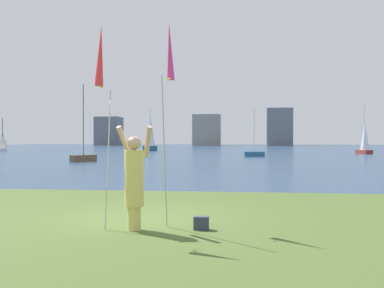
# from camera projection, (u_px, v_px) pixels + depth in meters

# --- Properties ---
(ground) EXTENTS (120.00, 138.00, 0.12)m
(ground) POSITION_uv_depth(u_px,v_px,m) (229.00, 152.00, 60.85)
(ground) COLOR #475B28
(person) EXTENTS (0.73, 0.54, 1.99)m
(person) POSITION_uv_depth(u_px,v_px,m) (134.00, 179.00, 8.75)
(person) COLOR #D8CC66
(person) RESTS_ON ground
(kite_flag_left) EXTENTS (0.16, 0.82, 3.84)m
(kite_flag_left) POSITION_uv_depth(u_px,v_px,m) (101.00, 61.00, 8.49)
(kite_flag_left) COLOR #B2B2B7
(kite_flag_left) RESTS_ON ground
(kite_flag_right) EXTENTS (0.16, 1.11, 4.07)m
(kite_flag_right) POSITION_uv_depth(u_px,v_px,m) (170.00, 57.00, 9.40)
(kite_flag_right) COLOR #B2B2B7
(kite_flag_right) RESTS_ON ground
(bag) EXTENTS (0.28, 0.18, 0.25)m
(bag) POSITION_uv_depth(u_px,v_px,m) (201.00, 223.00, 8.79)
(bag) COLOR #33384C
(bag) RESTS_ON ground
(sailboat_0) EXTENTS (2.33, 3.02, 4.51)m
(sailboat_0) POSITION_uv_depth(u_px,v_px,m) (2.00, 141.00, 64.09)
(sailboat_0) COLOR silver
(sailboat_0) RESTS_ON ground
(sailboat_3) EXTENTS (1.60, 2.15, 5.49)m
(sailboat_3) POSITION_uv_depth(u_px,v_px,m) (365.00, 140.00, 51.50)
(sailboat_3) COLOR maroon
(sailboat_3) RESTS_ON ground
(sailboat_6) EXTENTS (1.64, 2.48, 5.97)m
(sailboat_6) POSITION_uv_depth(u_px,v_px,m) (151.00, 135.00, 62.86)
(sailboat_6) COLOR #2D6084
(sailboat_6) RESTS_ON ground
(sailboat_7) EXTENTS (2.00, 1.17, 4.70)m
(sailboat_7) POSITION_uv_depth(u_px,v_px,m) (254.00, 153.00, 44.06)
(sailboat_7) COLOR #2D6084
(sailboat_7) RESTS_ON ground
(sailboat_8) EXTENTS (1.60, 2.07, 5.79)m
(sailboat_8) POSITION_uv_depth(u_px,v_px,m) (83.00, 157.00, 34.46)
(sailboat_8) COLOR brown
(sailboat_8) RESTS_ON ground
(skyline_tower_0) EXTENTS (5.93, 5.79, 7.01)m
(skyline_tower_0) POSITION_uv_depth(u_px,v_px,m) (109.00, 131.00, 114.91)
(skyline_tower_0) COLOR slate
(skyline_tower_0) RESTS_ON ground
(skyline_tower_1) EXTENTS (6.57, 3.40, 7.40)m
(skyline_tower_1) POSITION_uv_depth(u_px,v_px,m) (207.00, 130.00, 110.03)
(skyline_tower_1) COLOR gray
(skyline_tower_1) RESTS_ON ground
(skyline_tower_2) EXTENTS (6.07, 5.13, 8.89)m
(skyline_tower_2) POSITION_uv_depth(u_px,v_px,m) (279.00, 127.00, 110.41)
(skyline_tower_2) COLOR slate
(skyline_tower_2) RESTS_ON ground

